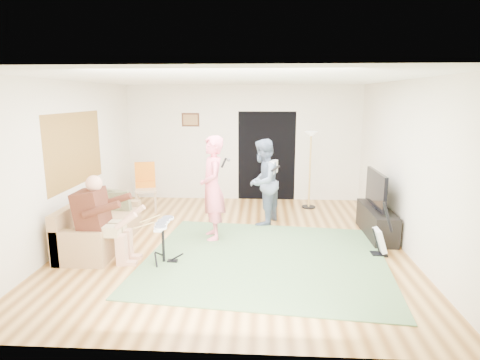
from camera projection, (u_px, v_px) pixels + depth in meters
The scene contains 19 objects.
floor at pixel (235, 243), 6.81m from camera, with size 6.00×6.00×0.00m, color brown.
walls at pixel (234, 164), 6.54m from camera, with size 5.50×6.00×2.70m, color beige, non-canonical shape.
ceiling at pixel (234, 79), 6.26m from camera, with size 6.00×6.00×0.00m, color white.
window_blinds at pixel (75, 149), 6.85m from camera, with size 2.05×2.05×0.00m, color olive.
doorway at pixel (267, 156), 9.49m from camera, with size 2.10×2.10×0.00m, color black.
picture_frame at pixel (191, 120), 9.42m from camera, with size 0.42×0.03×0.32m, color #3F2314.
area_rug at pixel (266, 258), 6.13m from camera, with size 3.60×3.18×0.02m, color #4C6E43.
sofa at pixel (97, 230), 6.66m from camera, with size 0.78×1.90×0.77m.
drummer at pixel (104, 228), 5.95m from camera, with size 0.86×0.48×1.32m.
drum_kit at pixel (163, 244), 5.95m from camera, with size 0.35×0.63×0.65m.
singer at pixel (212, 188), 6.85m from camera, with size 0.65×0.43×1.80m, color #FF6E86.
microphone at pixel (224, 163), 6.75m from camera, with size 0.06×0.06×0.24m, color black, non-canonical shape.
guitarist at pixel (263, 182), 7.68m from camera, with size 0.80×0.63×1.65m, color slate.
guitar_held at pixel (273, 167), 7.61m from camera, with size 0.12×0.60×0.26m, color white, non-canonical shape.
guitar_spare at pixel (380, 240), 6.23m from camera, with size 0.31×0.28×0.86m.
torchiere_lamp at pixel (310, 156), 8.73m from camera, with size 0.30×0.30×1.70m.
dining_chair at pixel (147, 194), 8.63m from camera, with size 0.55×0.58×1.05m.
tv_cabinet at pixel (377, 222), 7.13m from camera, with size 0.40×1.40×0.50m, color black.
television at pixel (376, 189), 7.01m from camera, with size 0.06×1.11×0.62m, color black.
Camera 1 is at (0.47, -6.44, 2.43)m, focal length 30.00 mm.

